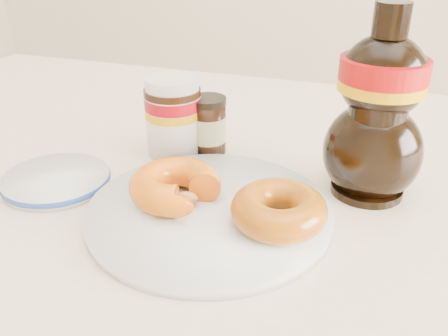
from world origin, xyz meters
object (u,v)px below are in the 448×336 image
(plate, at_px, (209,212))
(syrup_bottle, at_px, (379,105))
(dining_table, at_px, (255,255))
(blue_rim_saucer, at_px, (56,180))
(donut_whole, at_px, (279,210))
(nutella_jar, at_px, (173,113))
(donut_bitten, at_px, (175,185))
(dark_jar, at_px, (208,126))

(plate, relative_size, syrup_bottle, 1.22)
(dining_table, bearing_deg, blue_rim_saucer, -168.07)
(plate, distance_m, syrup_bottle, 0.21)
(syrup_bottle, relative_size, blue_rim_saucer, 1.67)
(plate, height_order, donut_whole, donut_whole)
(dining_table, height_order, donut_whole, donut_whole)
(nutella_jar, xyz_separation_m, syrup_bottle, (0.25, -0.03, 0.05))
(donut_bitten, bearing_deg, nutella_jar, 100.26)
(donut_whole, height_order, dark_jar, dark_jar)
(plate, xyz_separation_m, dark_jar, (-0.06, 0.15, 0.03))
(dark_jar, height_order, blue_rim_saucer, dark_jar)
(donut_bitten, bearing_deg, dining_table, 22.11)
(syrup_bottle, bearing_deg, dining_table, -156.74)
(donut_bitten, relative_size, dark_jar, 1.29)
(donut_bitten, relative_size, syrup_bottle, 0.46)
(syrup_bottle, relative_size, dark_jar, 2.78)
(donut_whole, relative_size, syrup_bottle, 0.45)
(donut_bitten, xyz_separation_m, donut_whole, (0.12, -0.01, -0.00))
(syrup_bottle, xyz_separation_m, dark_jar, (-0.21, 0.05, -0.07))
(plate, bearing_deg, dining_table, 57.69)
(dining_table, height_order, blue_rim_saucer, blue_rim_saucer)
(dining_table, distance_m, nutella_jar, 0.21)
(dark_jar, relative_size, blue_rim_saucer, 0.60)
(syrup_bottle, bearing_deg, plate, -144.66)
(nutella_jar, distance_m, dark_jar, 0.05)
(syrup_bottle, height_order, blue_rim_saucer, syrup_bottle)
(nutella_jar, height_order, dark_jar, nutella_jar)
(dining_table, distance_m, dark_jar, 0.18)
(dark_jar, bearing_deg, dining_table, -45.34)
(dark_jar, bearing_deg, syrup_bottle, -12.07)
(plate, xyz_separation_m, syrup_bottle, (0.15, 0.11, 0.10))
(blue_rim_saucer, bearing_deg, dark_jar, 46.01)
(dining_table, bearing_deg, donut_bitten, -144.18)
(syrup_bottle, bearing_deg, donut_bitten, -151.38)
(dining_table, xyz_separation_m, donut_bitten, (-0.08, -0.06, 0.11))
(dining_table, bearing_deg, dark_jar, 134.66)
(plate, bearing_deg, donut_bitten, 174.62)
(donut_whole, distance_m, blue_rim_saucer, 0.27)
(nutella_jar, height_order, blue_rim_saucer, nutella_jar)
(nutella_jar, bearing_deg, donut_bitten, -66.03)
(donut_whole, bearing_deg, syrup_bottle, 56.45)
(dining_table, xyz_separation_m, syrup_bottle, (0.12, 0.05, 0.19))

